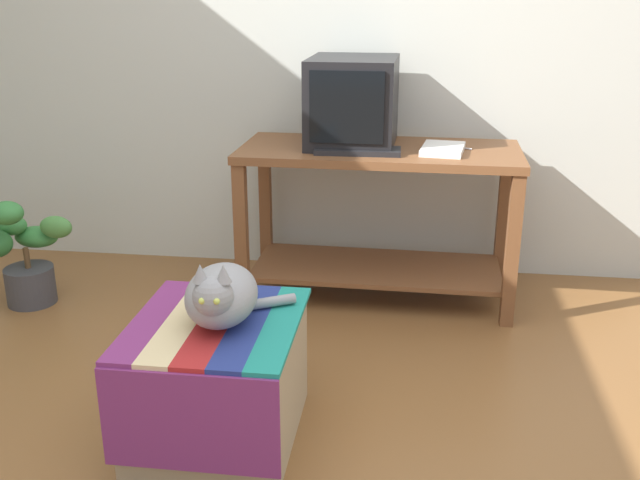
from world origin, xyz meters
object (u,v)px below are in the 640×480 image
(desk, at_px, (378,197))
(potted_plant, at_px, (24,257))
(cat, at_px, (221,295))
(ottoman_with_blanket, at_px, (218,379))
(keyboard, at_px, (358,151))
(book, at_px, (443,149))
(tv_monitor, at_px, (353,102))

(desk, height_order, potted_plant, desk)
(cat, relative_size, potted_plant, 0.69)
(ottoman_with_blanket, bearing_deg, cat, -13.86)
(keyboard, height_order, cat, keyboard)
(book, xyz_separation_m, cat, (-0.74, -1.27, -0.24))
(ottoman_with_blanket, relative_size, potted_plant, 1.17)
(book, bearing_deg, cat, -112.94)
(book, relative_size, cat, 0.72)
(desk, height_order, book, book)
(tv_monitor, relative_size, ottoman_with_blanket, 0.79)
(keyboard, bearing_deg, cat, -107.82)
(cat, height_order, potted_plant, cat)
(keyboard, bearing_deg, book, 10.37)
(book, bearing_deg, ottoman_with_blanket, -114.07)
(cat, bearing_deg, potted_plant, 138.04)
(keyboard, height_order, potted_plant, keyboard)
(ottoman_with_blanket, bearing_deg, book, 58.53)
(keyboard, bearing_deg, desk, 53.07)
(tv_monitor, xyz_separation_m, cat, (-0.31, -1.40, -0.43))
(ottoman_with_blanket, distance_m, cat, 0.32)
(tv_monitor, bearing_deg, book, -14.49)
(desk, relative_size, ottoman_with_blanket, 2.06)
(desk, distance_m, cat, 1.40)
(book, height_order, potted_plant, book)
(tv_monitor, xyz_separation_m, potted_plant, (-1.58, -0.40, -0.73))
(ottoman_with_blanket, relative_size, cat, 1.70)
(book, height_order, ottoman_with_blanket, book)
(desk, height_order, tv_monitor, tv_monitor)
(keyboard, xyz_separation_m, ottoman_with_blanket, (-0.38, -1.18, -0.56))
(potted_plant, bearing_deg, tv_monitor, 14.35)
(book, distance_m, cat, 1.49)
(desk, bearing_deg, keyboard, -124.30)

